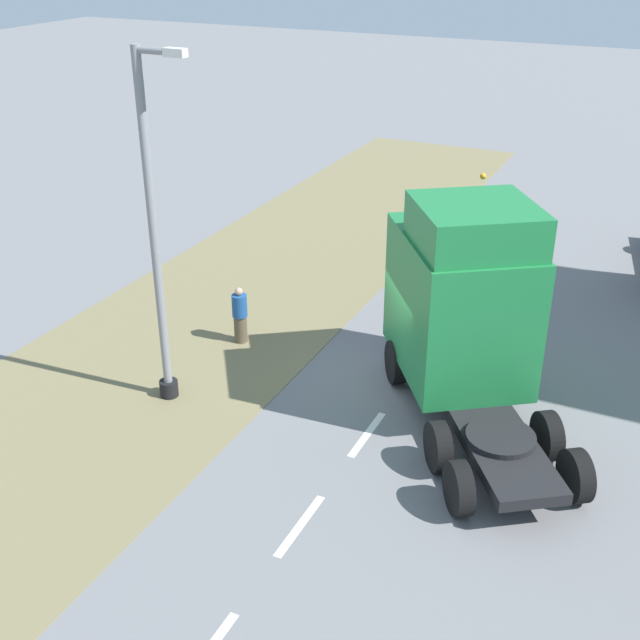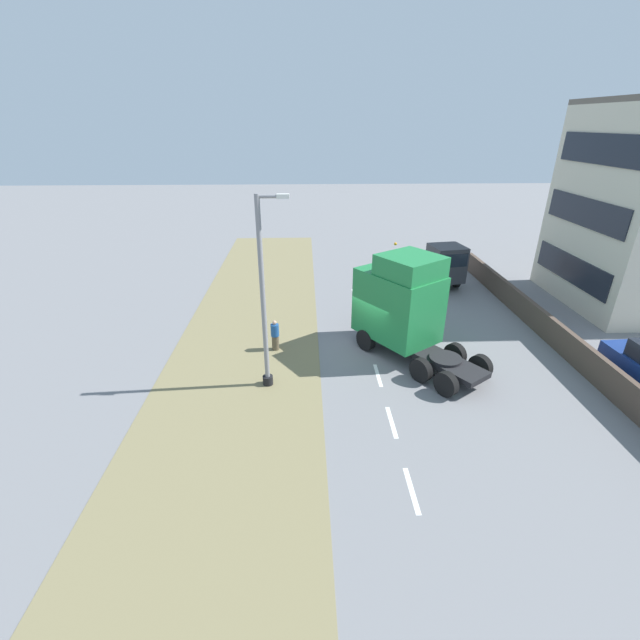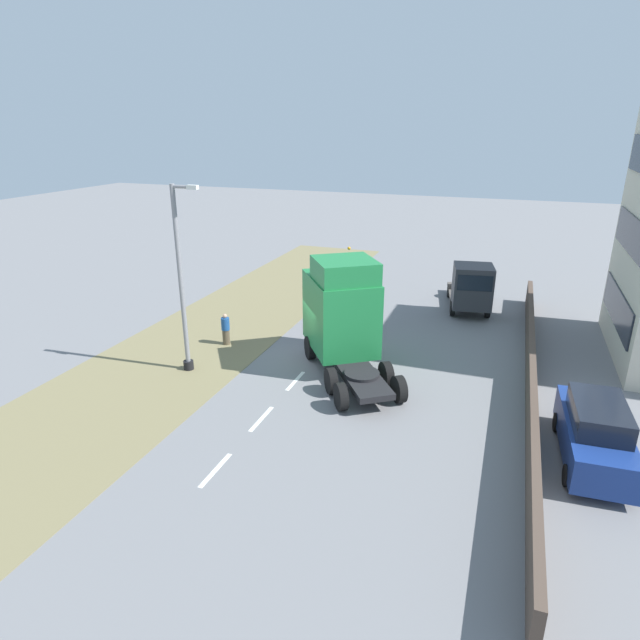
% 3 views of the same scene
% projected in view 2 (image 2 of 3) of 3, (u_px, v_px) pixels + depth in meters
% --- Properties ---
extents(ground_plane, '(120.00, 120.00, 0.00)m').
position_uv_depth(ground_plane, '(370.00, 350.00, 20.67)').
color(ground_plane, slate).
rests_on(ground_plane, ground).
extents(grass_verge, '(7.00, 44.00, 0.01)m').
position_uv_depth(grass_verge, '(246.00, 352.00, 20.48)').
color(grass_verge, olive).
rests_on(grass_verge, ground).
extents(lane_markings, '(0.16, 17.80, 0.00)m').
position_uv_depth(lane_markings, '(372.00, 357.00, 20.04)').
color(lane_markings, white).
rests_on(lane_markings, ground).
extents(boundary_wall, '(0.25, 24.00, 1.30)m').
position_uv_depth(boundary_wall, '(556.00, 335.00, 20.69)').
color(boundary_wall, '#4C3D33').
rests_on(boundary_wall, ground).
extents(lorry_cab, '(5.64, 6.59, 4.93)m').
position_uv_depth(lorry_cab, '(402.00, 305.00, 19.52)').
color(lorry_cab, black).
rests_on(lorry_cab, ground).
extents(flatbed_truck, '(2.95, 5.97, 2.86)m').
position_uv_depth(flatbed_truck, '(442.00, 264.00, 28.06)').
color(flatbed_truck, '#333338').
rests_on(flatbed_truck, ground).
extents(lamp_post, '(1.33, 0.42, 7.78)m').
position_uv_depth(lamp_post, '(265.00, 308.00, 16.47)').
color(lamp_post, black).
rests_on(lamp_post, ground).
extents(pedestrian, '(0.39, 0.39, 1.54)m').
position_uv_depth(pedestrian, '(275.00, 336.00, 20.37)').
color(pedestrian, brown).
rests_on(pedestrian, ground).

